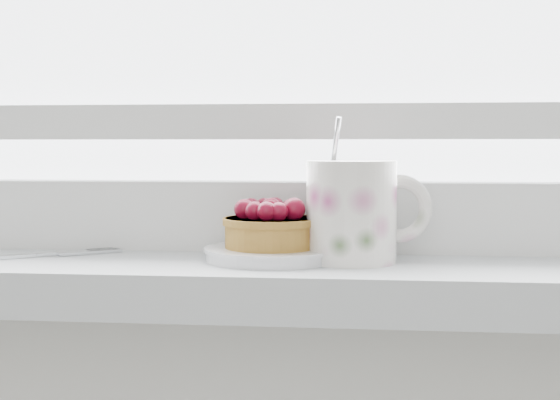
# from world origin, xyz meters

# --- Properties ---
(saucer) EXTENTS (0.12, 0.12, 0.01)m
(saucer) POSITION_xyz_m (-0.01, 1.90, 0.95)
(saucer) COLOR silver
(saucer) RESTS_ON windowsill
(raspberry_tart) EXTENTS (0.09, 0.09, 0.05)m
(raspberry_tart) POSITION_xyz_m (-0.01, 1.90, 0.97)
(raspberry_tart) COLOR brown
(raspberry_tart) RESTS_ON saucer
(floral_mug) EXTENTS (0.13, 0.10, 0.13)m
(floral_mug) POSITION_xyz_m (0.07, 1.89, 0.99)
(floral_mug) COLOR silver
(floral_mug) RESTS_ON windowsill
(fork) EXTENTS (0.17, 0.13, 0.00)m
(fork) POSITION_xyz_m (-0.25, 1.88, 0.94)
(fork) COLOR silver
(fork) RESTS_ON windowsill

